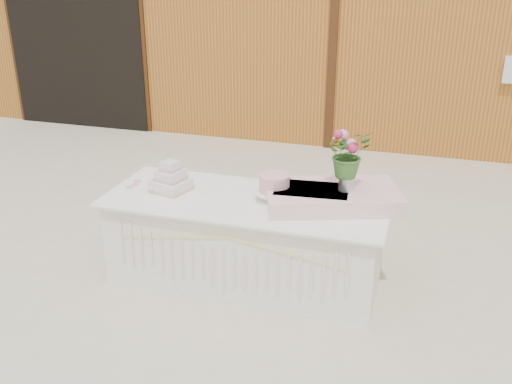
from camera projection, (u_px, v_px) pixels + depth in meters
The scene contains 9 objects.
ground at pixel (246, 278), 5.10m from camera, with size 80.00×80.00×0.00m, color beige.
barn at pixel (353, 20), 9.76m from camera, with size 12.60×4.60×3.30m.
cake_table at pixel (246, 240), 4.95m from camera, with size 2.40×1.00×0.77m.
wedding_cake at pixel (171, 181), 4.96m from camera, with size 0.36×0.36×0.27m.
pink_cake_stand at pixel (274, 186), 4.73m from camera, with size 0.32×0.32×0.23m.
satin_runner at pixel (332, 196), 4.69m from camera, with size 1.08×0.63×0.14m, color #FFCDCD.
flower_vase at pixel (346, 180), 4.61m from camera, with size 0.12×0.12×0.17m, color #BABABF.
bouquet at pixel (348, 148), 4.50m from camera, with size 0.35×0.31×0.39m, color #376428.
loose_flowers at pixel (135, 184), 5.11m from camera, with size 0.13×0.32×0.02m, color pink, non-canonical shape.
Camera 1 is at (1.39, -4.20, 2.66)m, focal length 40.00 mm.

